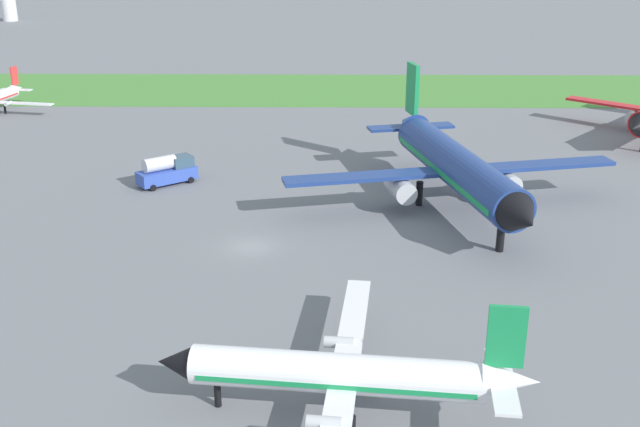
# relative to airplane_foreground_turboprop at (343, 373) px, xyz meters

# --- Properties ---
(ground_plane) EXTENTS (600.00, 600.00, 0.00)m
(ground_plane) POSITION_rel_airplane_foreground_turboprop_xyz_m (-7.91, 24.72, -2.83)
(ground_plane) COLOR slate
(grass_taxiway_strip) EXTENTS (360.00, 28.00, 0.08)m
(grass_taxiway_strip) POSITION_rel_airplane_foreground_turboprop_xyz_m (-7.91, 94.55, -2.79)
(grass_taxiway_strip) COLOR #478438
(grass_taxiway_strip) RESTS_ON ground_plane
(airplane_foreground_turboprop) EXTENTS (22.12, 25.79, 7.73)m
(airplane_foreground_turboprop) POSITION_rel_airplane_foreground_turboprop_xyz_m (0.00, 0.00, 0.00)
(airplane_foreground_turboprop) COLOR white
(airplane_foreground_turboprop) RESTS_ON ground_plane
(airplane_midfield_jet) EXTENTS (34.41, 33.97, 12.29)m
(airplane_midfield_jet) POSITION_rel_airplane_foreground_turboprop_xyz_m (11.61, 35.35, 1.60)
(airplane_midfield_jet) COLOR navy
(airplane_midfield_jet) RESTS_ON ground_plane
(fuel_truck_near_gate) EXTENTS (6.62, 5.86, 3.29)m
(fuel_truck_near_gate) POSITION_rel_airplane_foreground_turboprop_xyz_m (-18.87, 42.16, -1.24)
(fuel_truck_near_gate) COLOR #334FB2
(fuel_truck_near_gate) RESTS_ON ground_plane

